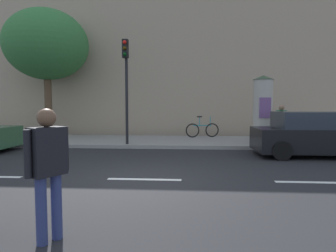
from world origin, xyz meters
TOP-DOWN VIEW (x-y plane):
  - ground_plane at (0.00, 0.00)m, footprint 80.00×80.00m
  - sidewalk_curb at (0.00, 7.00)m, footprint 36.00×4.00m
  - lane_markings at (0.00, 0.00)m, footprint 25.80×0.16m
  - building_backdrop at (0.00, 12.00)m, footprint 36.00×5.00m
  - traffic_light at (-1.54, 5.24)m, footprint 0.24×0.45m
  - poster_column at (4.41, 6.66)m, footprint 0.93×0.93m
  - street_tree at (-6.19, 7.90)m, footprint 4.19×4.19m
  - pedestrian_with_bag at (-0.77, -3.32)m, footprint 0.51×0.54m
  - pedestrian_with_backpack at (4.89, 5.50)m, footprint 0.51×0.52m
  - bicycle_leaning at (1.78, 8.25)m, footprint 1.72×0.52m
  - parked_car_dark at (5.56, 3.68)m, footprint 4.37×2.01m

SIDE VIEW (x-z plane):
  - ground_plane at x=0.00m, z-range 0.00..0.00m
  - lane_markings at x=0.00m, z-range 0.00..0.01m
  - sidewalk_curb at x=0.00m, z-range 0.00..0.15m
  - bicycle_leaning at x=1.78m, z-range -0.01..1.08m
  - parked_car_dark at x=5.56m, z-range -0.03..1.54m
  - pedestrian_with_bag at x=-0.77m, z-range 0.18..1.93m
  - pedestrian_with_backpack at x=4.89m, z-range 0.31..1.98m
  - poster_column at x=4.41m, z-range 0.17..3.16m
  - traffic_light at x=-1.54m, z-range 0.90..5.23m
  - street_tree at x=-6.19m, z-range 1.61..8.13m
  - building_backdrop at x=0.00m, z-range 0.00..9.83m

